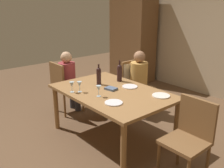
{
  "coord_description": "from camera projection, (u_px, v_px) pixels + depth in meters",
  "views": [
    {
      "loc": [
        2.55,
        -2.16,
        1.93
      ],
      "look_at": [
        0.0,
        0.0,
        0.82
      ],
      "focal_mm": 40.65,
      "sensor_mm": 36.0,
      "label": 1
    }
  ],
  "objects": [
    {
      "name": "ground_plane",
      "position": [
        112.0,
        136.0,
        3.78
      ],
      "size": [
        10.0,
        10.0,
        0.0
      ],
      "primitive_type": "plane",
      "color": "brown"
    },
    {
      "name": "rear_room_partition",
      "position": [
        217.0,
        31.0,
        5.04
      ],
      "size": [
        6.4,
        0.12,
        2.7
      ],
      "primitive_type": "cube",
      "color": "tan",
      "rests_on": "ground_plane"
    },
    {
      "name": "armoire_cabinet",
      "position": [
        132.0,
        36.0,
        6.26
      ],
      "size": [
        1.18,
        0.62,
        2.18
      ],
      "color": "brown",
      "rests_on": "ground_plane"
    },
    {
      "name": "dining_table",
      "position": [
        112.0,
        96.0,
        3.57
      ],
      "size": [
        1.68,
        1.11,
        0.72
      ],
      "color": "olive",
      "rests_on": "ground_plane"
    },
    {
      "name": "chair_left_end",
      "position": [
        63.0,
        84.0,
        4.44
      ],
      "size": [
        0.44,
        0.44,
        0.92
      ],
      "color": "brown",
      "rests_on": "ground_plane"
    },
    {
      "name": "chair_far_left",
      "position": [
        134.0,
        79.0,
        4.53
      ],
      "size": [
        0.46,
        0.44,
        0.92
      ],
      "rotation": [
        0.0,
        0.0,
        -1.57
      ],
      "color": "brown",
      "rests_on": "ground_plane"
    },
    {
      "name": "chair_right_end",
      "position": [
        190.0,
        134.0,
        2.78
      ],
      "size": [
        0.44,
        0.44,
        0.92
      ],
      "rotation": [
        0.0,
        0.0,
        3.14
      ],
      "color": "brown",
      "rests_on": "ground_plane"
    },
    {
      "name": "person_woman_host",
      "position": [
        69.0,
        77.0,
        4.48
      ],
      "size": [
        0.29,
        0.33,
        1.1
      ],
      "color": "#33333D",
      "rests_on": "ground_plane"
    },
    {
      "name": "person_man_bearded",
      "position": [
        140.0,
        78.0,
        4.4
      ],
      "size": [
        0.34,
        0.3,
        1.12
      ],
      "rotation": [
        0.0,
        0.0,
        -1.57
      ],
      "color": "#33333D",
      "rests_on": "ground_plane"
    },
    {
      "name": "wine_bottle_tall_green",
      "position": [
        99.0,
        75.0,
        3.78
      ],
      "size": [
        0.07,
        0.07,
        0.31
      ],
      "color": "black",
      "rests_on": "dining_table"
    },
    {
      "name": "wine_bottle_dark_red",
      "position": [
        119.0,
        72.0,
        3.94
      ],
      "size": [
        0.08,
        0.08,
        0.33
      ],
      "color": "black",
      "rests_on": "dining_table"
    },
    {
      "name": "wine_glass_near_left",
      "position": [
        80.0,
        85.0,
        3.48
      ],
      "size": [
        0.07,
        0.07,
        0.15
      ],
      "color": "silver",
      "rests_on": "dining_table"
    },
    {
      "name": "wine_glass_centre",
      "position": [
        72.0,
        85.0,
        3.47
      ],
      "size": [
        0.07,
        0.07,
        0.15
      ],
      "color": "silver",
      "rests_on": "dining_table"
    },
    {
      "name": "wine_glass_near_right",
      "position": [
        99.0,
        89.0,
        3.31
      ],
      "size": [
        0.07,
        0.07,
        0.15
      ],
      "color": "silver",
      "rests_on": "dining_table"
    },
    {
      "name": "dinner_plate_host",
      "position": [
        161.0,
        96.0,
        3.35
      ],
      "size": [
        0.24,
        0.24,
        0.01
      ],
      "primitive_type": "cylinder",
      "color": "white",
      "rests_on": "dining_table"
    },
    {
      "name": "dinner_plate_guest_left",
      "position": [
        114.0,
        103.0,
        3.12
      ],
      "size": [
        0.22,
        0.22,
        0.01
      ],
      "primitive_type": "cylinder",
      "color": "white",
      "rests_on": "dining_table"
    },
    {
      "name": "dinner_plate_guest_right",
      "position": [
        130.0,
        87.0,
        3.7
      ],
      "size": [
        0.22,
        0.22,
        0.01
      ],
      "primitive_type": "cylinder",
      "color": "white",
      "rests_on": "dining_table"
    },
    {
      "name": "folded_napkin",
      "position": [
        111.0,
        89.0,
        3.59
      ],
      "size": [
        0.18,
        0.15,
        0.03
      ],
      "primitive_type": "cube",
      "rotation": [
        0.0,
        0.0,
        0.19
      ],
      "color": "#4C5B75",
      "rests_on": "dining_table"
    }
  ]
}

